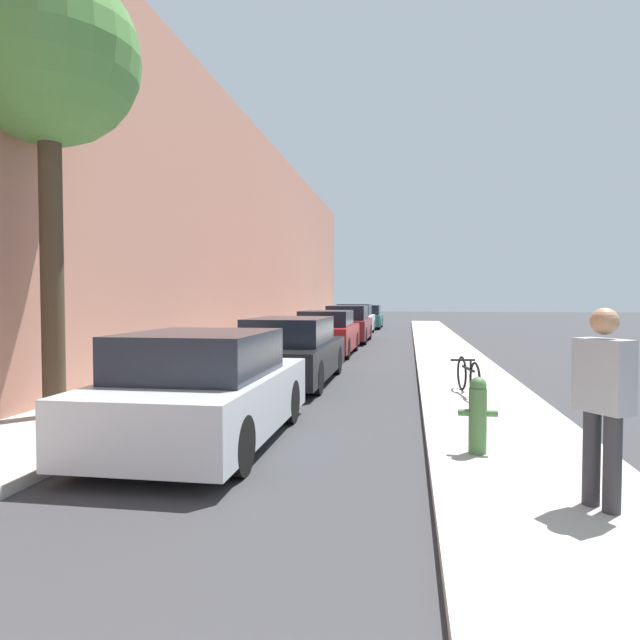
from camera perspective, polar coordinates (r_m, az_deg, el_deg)
ground_plane at (r=15.93m, az=2.96°, el=-4.26°), size 120.00×120.00×0.00m
sidewalk_left at (r=16.48m, az=-7.14°, el=-3.84°), size 2.00×52.00×0.12m
sidewalk_right at (r=15.88m, az=13.45°, el=-4.12°), size 2.00×52.00×0.12m
building_facade_left at (r=16.97m, az=-11.66°, el=9.88°), size 0.70×52.00×8.14m
parked_car_silver at (r=7.10m, az=-11.81°, el=-7.09°), size 1.81×3.92×1.39m
parked_car_black at (r=11.87m, az=-2.95°, el=-3.27°), size 1.74×4.67×1.39m
parked_car_red at (r=17.75m, az=0.73°, el=-1.40°), size 1.71×4.22×1.41m
parked_car_maroon at (r=22.91m, az=2.89°, el=-0.49°), size 1.72×4.43×1.50m
parked_car_white at (r=27.91m, az=3.60°, el=0.00°), size 1.76×4.31×1.51m
parked_car_teal at (r=33.42m, az=4.82°, el=0.27°), size 1.77×4.21×1.39m
street_tree_near at (r=9.40m, az=-26.10°, el=22.90°), size 2.52×2.52×6.37m
fire_hydrant at (r=6.34m, az=15.86°, el=-9.26°), size 0.42×0.19×0.84m
pedestrian at (r=4.99m, az=27.01°, el=-6.98°), size 0.42×0.48×1.61m
bicycle at (r=10.10m, az=14.93°, el=-5.57°), size 0.44×1.52×0.62m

